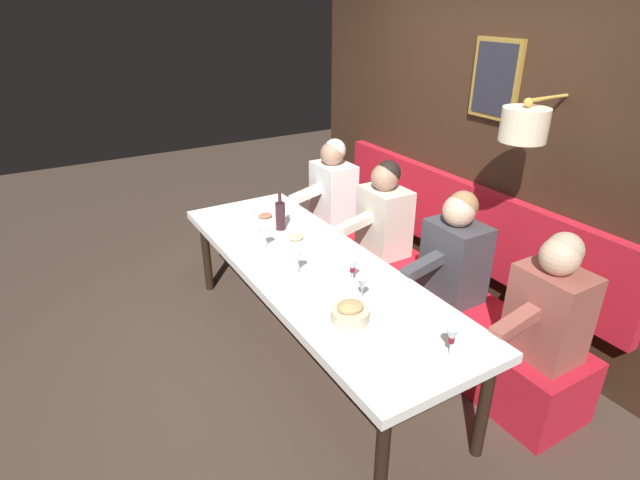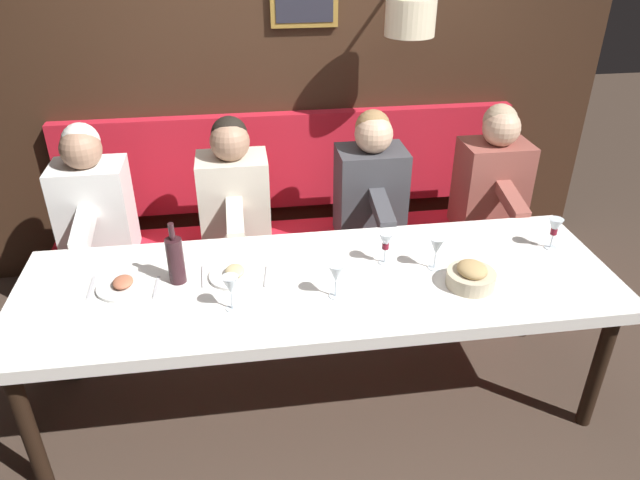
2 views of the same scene
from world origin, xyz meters
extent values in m
plane|color=#423328|center=(0.00, 0.00, 0.00)|extent=(12.00, 12.00, 0.00)
cube|color=white|center=(0.00, 0.00, 0.71)|extent=(0.90, 2.75, 0.06)
cylinder|color=black|center=(-0.35, -1.28, 0.34)|extent=(0.07, 0.07, 0.68)
cylinder|color=black|center=(-0.35, 1.28, 0.34)|extent=(0.07, 0.07, 0.68)
cylinder|color=black|center=(0.35, -1.28, 0.34)|extent=(0.07, 0.07, 0.68)
cylinder|color=black|center=(0.35, 1.28, 0.34)|extent=(0.07, 0.07, 0.68)
cube|color=red|center=(0.89, 0.00, 0.23)|extent=(0.52, 2.95, 0.45)
cube|color=#382316|center=(1.48, 0.00, 1.45)|extent=(0.10, 4.15, 2.90)
cube|color=red|center=(1.39, 0.00, 0.77)|extent=(0.10, 2.95, 0.64)
cube|color=olive|center=(1.42, -0.11, 1.87)|extent=(0.04, 0.40, 0.54)
cube|color=#23232D|center=(1.40, -0.11, 1.87)|extent=(0.01, 0.34, 0.48)
cylinder|color=#B78E3D|center=(1.25, -0.66, 1.84)|extent=(0.35, 0.02, 0.02)
cylinder|color=beige|center=(1.08, -0.66, 1.70)|extent=(0.28, 0.28, 0.20)
sphere|color=#B78E3D|center=(1.08, -0.66, 1.83)|extent=(0.06, 0.06, 0.06)
cube|color=#934C42|center=(0.89, -1.20, 0.73)|extent=(0.30, 0.40, 0.56)
sphere|color=#D1A889|center=(0.87, -1.20, 1.11)|extent=(0.22, 0.22, 0.22)
sphere|color=tan|center=(0.90, -1.20, 1.14)|extent=(0.20, 0.20, 0.20)
cube|color=#934C42|center=(0.60, -1.20, 0.77)|extent=(0.33, 0.09, 0.14)
cube|color=#3D3D42|center=(0.89, -0.44, 0.73)|extent=(0.30, 0.40, 0.56)
sphere|color=#D1A889|center=(0.87, -0.44, 1.11)|extent=(0.22, 0.22, 0.22)
sphere|color=#937047|center=(0.90, -0.44, 1.14)|extent=(0.20, 0.20, 0.20)
cube|color=#3D3D42|center=(0.60, -0.44, 0.77)|extent=(0.33, 0.09, 0.14)
cube|color=beige|center=(0.89, 0.37, 0.73)|extent=(0.30, 0.40, 0.56)
sphere|color=#A37A60|center=(0.87, 0.37, 1.11)|extent=(0.22, 0.22, 0.22)
sphere|color=black|center=(0.90, 0.37, 1.14)|extent=(0.20, 0.20, 0.20)
cube|color=beige|center=(0.60, 0.37, 0.77)|extent=(0.33, 0.09, 0.14)
cube|color=white|center=(0.89, 1.16, 0.73)|extent=(0.30, 0.40, 0.56)
sphere|color=#A37A60|center=(0.87, 1.16, 1.11)|extent=(0.22, 0.22, 0.22)
sphere|color=silver|center=(0.90, 1.16, 1.14)|extent=(0.20, 0.20, 0.20)
cube|color=white|center=(0.60, 1.16, 0.77)|extent=(0.33, 0.09, 0.14)
cylinder|color=silver|center=(0.06, 0.88, 0.75)|extent=(0.24, 0.24, 0.01)
ellipsoid|color=#B76647|center=(0.06, 0.88, 0.77)|extent=(0.11, 0.09, 0.04)
cube|color=silver|center=(0.04, 0.74, 0.74)|extent=(0.17, 0.02, 0.01)
cube|color=silver|center=(0.08, 1.03, 0.74)|extent=(0.18, 0.02, 0.01)
cylinder|color=silver|center=(0.08, 0.38, 0.75)|extent=(0.24, 0.24, 0.01)
ellipsoid|color=#D1BC84|center=(0.08, 0.38, 0.77)|extent=(0.11, 0.09, 0.04)
cube|color=silver|center=(0.06, 0.24, 0.74)|extent=(0.17, 0.04, 0.01)
cube|color=silver|center=(0.10, 0.53, 0.74)|extent=(0.18, 0.02, 0.01)
cylinder|color=silver|center=(0.02, -0.55, 0.74)|extent=(0.06, 0.06, 0.00)
cylinder|color=silver|center=(0.02, -0.55, 0.78)|extent=(0.01, 0.01, 0.07)
cone|color=silver|center=(0.02, -0.55, 0.86)|extent=(0.07, 0.07, 0.08)
cylinder|color=silver|center=(0.10, -0.33, 0.74)|extent=(0.06, 0.06, 0.00)
cylinder|color=silver|center=(0.10, -0.33, 0.78)|extent=(0.01, 0.01, 0.07)
cone|color=silver|center=(0.10, -0.33, 0.86)|extent=(0.07, 0.07, 0.08)
cylinder|color=maroon|center=(0.10, -0.33, 0.83)|extent=(0.03, 0.03, 0.03)
cylinder|color=silver|center=(0.12, -1.19, 0.74)|extent=(0.06, 0.06, 0.00)
cylinder|color=silver|center=(0.12, -1.19, 0.78)|extent=(0.01, 0.01, 0.07)
cone|color=silver|center=(0.12, -1.19, 0.86)|extent=(0.07, 0.07, 0.08)
cylinder|color=maroon|center=(0.12, -1.19, 0.84)|extent=(0.03, 0.03, 0.03)
cylinder|color=silver|center=(-0.17, 0.40, 0.74)|extent=(0.06, 0.06, 0.00)
cylinder|color=silver|center=(-0.17, 0.40, 0.78)|extent=(0.01, 0.01, 0.07)
cone|color=silver|center=(-0.17, 0.40, 0.86)|extent=(0.07, 0.07, 0.08)
cylinder|color=silver|center=(-0.14, -0.05, 0.74)|extent=(0.06, 0.06, 0.00)
cylinder|color=silver|center=(-0.14, -0.05, 0.78)|extent=(0.01, 0.01, 0.07)
cone|color=silver|center=(-0.14, -0.05, 0.86)|extent=(0.07, 0.07, 0.08)
cylinder|color=#33191E|center=(0.08, 0.64, 0.85)|extent=(0.08, 0.08, 0.22)
cylinder|color=#33191E|center=(0.08, 0.64, 1.00)|extent=(0.03, 0.03, 0.08)
cylinder|color=beige|center=(-0.14, -0.67, 0.78)|extent=(0.22, 0.22, 0.07)
ellipsoid|color=tan|center=(-0.14, -0.67, 0.83)|extent=(0.15, 0.13, 0.06)
camera|label=1|loc=(-1.50, -2.63, 2.38)|focal=28.29mm
camera|label=2|loc=(-2.24, 0.32, 2.25)|focal=33.12mm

